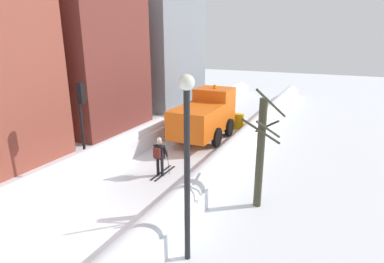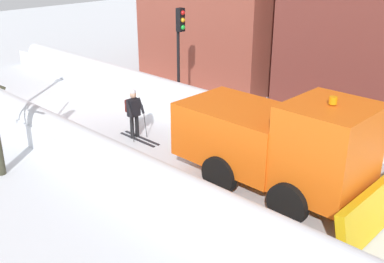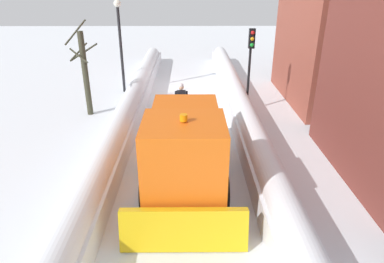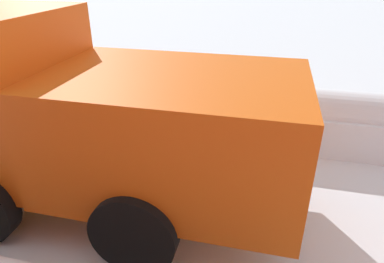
% 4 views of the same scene
% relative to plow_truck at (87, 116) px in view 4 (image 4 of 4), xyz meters
% --- Properties ---
extents(ground_plane, '(80.00, 80.00, 0.00)m').
position_rel_plow_truck_xyz_m(ground_plane, '(0.06, -0.69, -1.48)').
color(ground_plane, white).
extents(snowbank_right, '(1.10, 36.00, 1.23)m').
position_rel_plow_truck_xyz_m(snowbank_right, '(2.71, -0.69, -0.90)').
color(snowbank_right, white).
rests_on(snowbank_right, ground).
extents(plow_truck, '(3.20, 5.98, 3.12)m').
position_rel_plow_truck_xyz_m(plow_truck, '(0.00, 0.00, 0.00)').
color(plow_truck, orange).
rests_on(plow_truck, ground).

